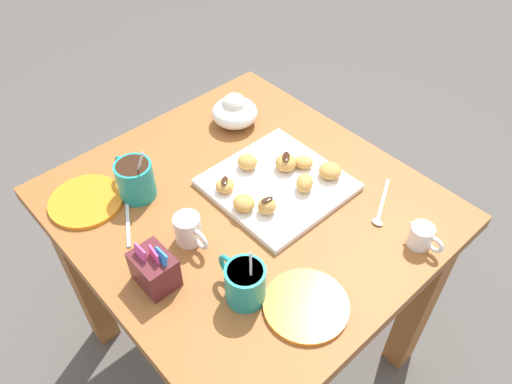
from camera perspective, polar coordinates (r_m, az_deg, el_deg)
ground_plane at (r=1.79m, az=-0.80°, el=-16.80°), size 8.00×8.00×0.00m
dining_table at (r=1.32m, az=-1.04°, el=-5.37°), size 0.85×0.79×0.70m
pastry_plate_square at (r=1.24m, az=2.44°, el=0.86°), size 0.30×0.30×0.02m
coffee_mug_teal_left at (r=1.01m, az=-1.31°, el=-10.19°), size 0.12×0.08×0.14m
coffee_mug_teal_right at (r=1.23m, az=-13.61°, el=1.50°), size 0.13×0.09×0.15m
cream_pitcher_white at (r=1.11m, az=-7.57°, el=-4.27°), size 0.10×0.06×0.07m
sugar_caddy at (r=1.05m, az=-11.45°, el=-8.59°), size 0.09×0.07×0.11m
ice_cream_bowl at (r=1.42m, az=-2.45°, el=9.18°), size 0.13×0.13×0.10m
chocolate_sauce_pitcher at (r=1.16m, az=18.30°, el=-4.69°), size 0.09×0.05×0.06m
saucer_orange_left at (r=1.27m, az=-18.76°, el=-0.98°), size 0.18×0.18×0.01m
saucer_orange_right at (r=1.03m, az=5.70°, el=-12.69°), size 0.17×0.17×0.01m
loose_spoon_near_saucer at (r=1.22m, az=-14.38°, el=-2.38°), size 0.15×0.09×0.01m
loose_spoon_by_plate at (r=1.23m, az=14.00°, el=-1.77°), size 0.09×0.14×0.01m
beignet_0 at (r=1.21m, az=-3.56°, el=0.72°), size 0.05×0.05×0.03m
chocolate_drizzle_0 at (r=1.20m, az=-3.60°, el=1.28°), size 0.03×0.03×0.00m
beignet_1 at (r=1.27m, az=5.41°, el=3.38°), size 0.06×0.06×0.03m
beignet_2 at (r=1.16m, az=-1.39°, el=-1.25°), size 0.06×0.06×0.04m
beignet_3 at (r=1.26m, az=3.40°, el=3.33°), size 0.08×0.08×0.04m
chocolate_drizzle_3 at (r=1.25m, az=3.44°, el=4.03°), size 0.04×0.04×0.00m
beignet_4 at (r=1.25m, az=8.40°, el=2.39°), size 0.06×0.06×0.04m
beignet_5 at (r=1.26m, az=-0.99°, el=3.45°), size 0.06×0.06×0.04m
beignet_6 at (r=1.15m, az=1.26°, el=-1.59°), size 0.05×0.05×0.04m
chocolate_drizzle_6 at (r=1.14m, az=1.27°, el=-0.88°), size 0.02×0.03×0.00m
beignet_7 at (r=1.21m, az=5.55°, el=1.02°), size 0.07×0.07×0.04m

